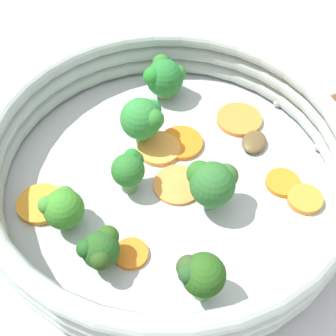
{
  "coord_description": "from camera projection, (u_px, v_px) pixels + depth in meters",
  "views": [
    {
      "loc": [
        0.26,
        0.08,
        0.36
      ],
      "look_at": [
        0.0,
        0.0,
        0.03
      ],
      "focal_mm": 50.0,
      "sensor_mm": 36.0,
      "label": 1
    }
  ],
  "objects": [
    {
      "name": "skillet_rim_wall",
      "position": [
        168.0,
        160.0,
        0.42
      ],
      "size": [
        0.33,
        0.33,
        0.05
      ],
      "color": "#AEBBB5",
      "rests_on": "skillet"
    },
    {
      "name": "carrot_slice_0",
      "position": [
        159.0,
        149.0,
        0.46
      ],
      "size": [
        0.05,
        0.05,
        0.0
      ],
      "primitive_type": "cylinder",
      "rotation": [
        0.0,
        0.0,
        2.8
      ],
      "color": "#F89B40",
      "rests_on": "skillet"
    },
    {
      "name": "broccoli_floret_3",
      "position": [
        212.0,
        182.0,
        0.4
      ],
      "size": [
        0.04,
        0.04,
        0.05
      ],
      "color": "#72A05F",
      "rests_on": "skillet"
    },
    {
      "name": "carrot_slice_1",
      "position": [
        305.0,
        199.0,
        0.42
      ],
      "size": [
        0.04,
        0.04,
        0.01
      ],
      "primitive_type": "cylinder",
      "rotation": [
        0.0,
        0.0,
        5.73
      ],
      "color": "orange",
      "rests_on": "skillet"
    },
    {
      "name": "skillet",
      "position": [
        168.0,
        183.0,
        0.44
      ],
      "size": [
        0.31,
        0.31,
        0.02
      ],
      "primitive_type": "cylinder",
      "color": "#B2B5B7",
      "rests_on": "ground_plane"
    },
    {
      "name": "mushroom_piece_0",
      "position": [
        254.0,
        142.0,
        0.46
      ],
      "size": [
        0.03,
        0.03,
        0.01
      ],
      "primitive_type": "ellipsoid",
      "rotation": [
        0.0,
        0.0,
        3.02
      ],
      "color": "brown",
      "rests_on": "skillet"
    },
    {
      "name": "carrot_slice_5",
      "position": [
        178.0,
        185.0,
        0.43
      ],
      "size": [
        0.05,
        0.05,
        0.0
      ],
      "primitive_type": "cylinder",
      "rotation": [
        0.0,
        0.0,
        3.04
      ],
      "color": "#F79040",
      "rests_on": "skillet"
    },
    {
      "name": "broccoli_floret_1",
      "position": [
        143.0,
        119.0,
        0.44
      ],
      "size": [
        0.04,
        0.04,
        0.05
      ],
      "color": "#6C9546",
      "rests_on": "skillet"
    },
    {
      "name": "skillet_rivet_right",
      "position": [
        278.0,
        103.0,
        0.49
      ],
      "size": [
        0.01,
        0.01,
        0.01
      ],
      "primitive_type": "sphere",
      "color": "#B4B1BB",
      "rests_on": "skillet"
    },
    {
      "name": "broccoli_floret_5",
      "position": [
        63.0,
        208.0,
        0.39
      ],
      "size": [
        0.04,
        0.04,
        0.04
      ],
      "color": "#709F60",
      "rests_on": "skillet"
    },
    {
      "name": "carrot_slice_2",
      "position": [
        131.0,
        254.0,
        0.39
      ],
      "size": [
        0.04,
        0.04,
        0.0
      ],
      "primitive_type": "cylinder",
      "rotation": [
        0.0,
        0.0,
        2.7
      ],
      "color": "orange",
      "rests_on": "skillet"
    },
    {
      "name": "broccoli_floret_4",
      "position": [
        164.0,
        77.0,
        0.49
      ],
      "size": [
        0.04,
        0.04,
        0.04
      ],
      "color": "#75A24F",
      "rests_on": "skillet"
    },
    {
      "name": "broccoli_floret_6",
      "position": [
        201.0,
        275.0,
        0.34
      ],
      "size": [
        0.03,
        0.04,
        0.05
      ],
      "color": "#6CA151",
      "rests_on": "skillet"
    },
    {
      "name": "carrot_slice_4",
      "position": [
        179.0,
        142.0,
        0.46
      ],
      "size": [
        0.05,
        0.05,
        0.0
      ],
      "primitive_type": "cylinder",
      "rotation": [
        0.0,
        0.0,
        3.31
      ],
      "color": "orange",
      "rests_on": "skillet"
    },
    {
      "name": "carrot_slice_3",
      "position": [
        283.0,
        183.0,
        0.43
      ],
      "size": [
        0.04,
        0.04,
        0.0
      ],
      "primitive_type": "cylinder",
      "rotation": [
        0.0,
        0.0,
        2.74
      ],
      "color": "orange",
      "rests_on": "skillet"
    },
    {
      "name": "ground_plane",
      "position": [
        168.0,
        188.0,
        0.45
      ],
      "size": [
        4.0,
        4.0,
        0.0
      ],
      "primitive_type": "plane",
      "color": "#BBBCBA"
    },
    {
      "name": "broccoli_floret_2",
      "position": [
        101.0,
        249.0,
        0.37
      ],
      "size": [
        0.04,
        0.03,
        0.04
      ],
      "color": "#7B945B",
      "rests_on": "skillet"
    },
    {
      "name": "broccoli_floret_0",
      "position": [
        129.0,
        169.0,
        0.41
      ],
      "size": [
        0.03,
        0.03,
        0.04
      ],
      "color": "#5C9150",
      "rests_on": "skillet"
    },
    {
      "name": "carrot_slice_6",
      "position": [
        41.0,
        204.0,
        0.42
      ],
      "size": [
        0.05,
        0.05,
        0.01
      ],
      "primitive_type": "cylinder",
      "rotation": [
        0.0,
        0.0,
        3.25
      ],
      "color": "orange",
      "rests_on": "skillet"
    },
    {
      "name": "carrot_slice_7",
      "position": [
        239.0,
        119.0,
        0.48
      ],
      "size": [
        0.07,
        0.07,
        0.0
      ],
      "primitive_type": "cylinder",
      "rotation": [
        0.0,
        0.0,
        2.37
      ],
      "color": "orange",
      "rests_on": "skillet"
    },
    {
      "name": "skillet_rivet_left",
      "position": [
        319.0,
        147.0,
        0.46
      ],
      "size": [
        0.01,
        0.01,
        0.01
      ],
      "primitive_type": "sphere",
      "color": "#AEB0B8",
      "rests_on": "skillet"
    }
  ]
}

